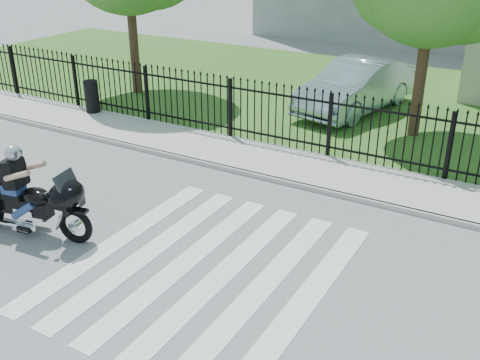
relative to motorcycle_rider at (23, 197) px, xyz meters
The scene contains 9 objects.
ground 3.96m from the motorcycle_rider, ahead, with size 120.00×120.00×0.00m, color slate.
crosswalk 3.95m from the motorcycle_rider, ahead, with size 5.00×5.50×0.01m, color silver, non-canonical shape.
sidewalk 6.87m from the motorcycle_rider, 56.00° to the left, with size 40.00×2.00×0.12m, color #ADAAA3.
curb 6.07m from the motorcycle_rider, 50.67° to the left, with size 40.00×0.12×0.12m, color #ADAAA3.
grass_strip 13.25m from the motorcycle_rider, 73.22° to the left, with size 40.00×12.00×0.02m, color #325E20.
iron_fence 7.68m from the motorcycle_rider, 60.17° to the left, with size 26.00×0.04×1.80m.
motorcycle_rider is the anchor object (origin of this frame).
parked_car 11.43m from the motorcycle_rider, 74.62° to the left, with size 1.76×5.04×1.66m, color #8FA7B4.
litter_bin 7.63m from the motorcycle_rider, 123.53° to the left, with size 0.46×0.46×1.03m, color black.
Camera 1 is at (4.87, -7.14, 5.73)m, focal length 42.00 mm.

